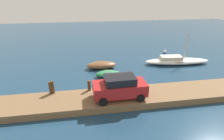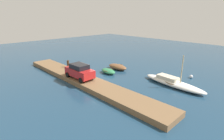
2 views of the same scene
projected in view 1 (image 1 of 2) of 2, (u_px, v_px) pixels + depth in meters
name	position (u px, v px, depth m)	size (l,w,h in m)	color
ground_plane	(118.00, 90.00, 16.35)	(84.00, 84.00, 0.00)	navy
dock_platform	(122.00, 98.00, 14.57)	(24.99, 2.93, 0.57)	brown
rowboat_brown	(101.00, 65.00, 20.87)	(3.43, 1.67, 0.80)	brown
dinghy_green	(108.00, 74.00, 18.75)	(2.78, 1.55, 0.67)	#2D7A4C
sailboat_white	(176.00, 61.00, 22.16)	(8.06, 2.55, 3.92)	white
mooring_post_west	(51.00, 88.00, 14.53)	(0.28, 0.28, 1.04)	#47331E
mooring_post_mid_west	(53.00, 87.00, 14.55)	(0.23, 0.23, 1.08)	#47331E
mooring_post_mid_east	(89.00, 85.00, 15.01)	(0.27, 0.27, 0.90)	#47331E
parked_car	(120.00, 87.00, 13.78)	(4.12, 2.05, 1.84)	#B21E1E
marker_buoy	(165.00, 52.00, 26.20)	(0.45, 0.45, 0.45)	silver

